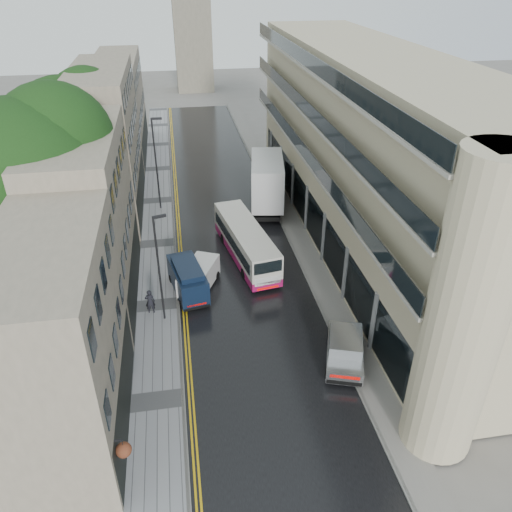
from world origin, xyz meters
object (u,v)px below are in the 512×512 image
object	(u,v)px
tree_far	(71,150)
lamp_post_far	(156,165)
pedestrian	(150,302)
white_lorry	(253,191)
silver_hatchback	(328,366)
cream_bus	(244,263)
lamp_post_near	(159,271)
tree_near	(29,212)
white_van	(180,286)
navy_van	(181,293)

from	to	relation	value
tree_far	lamp_post_far	xyz separation A→B (m)	(6.59, 1.07, -2.05)
pedestrian	tree_far	bearing A→B (deg)	-66.87
white_lorry	silver_hatchback	bearing A→B (deg)	-78.44
cream_bus	silver_hatchback	bearing A→B (deg)	-83.04
white_lorry	pedestrian	size ratio (longest dim) A/B	5.33
lamp_post_far	lamp_post_near	bearing A→B (deg)	-87.16
tree_near	tree_far	world-z (taller)	tree_near
white_van	silver_hatchback	bearing A→B (deg)	-24.85
silver_hatchback	white_van	bearing A→B (deg)	148.72
cream_bus	navy_van	xyz separation A→B (m)	(-4.46, -2.72, -0.15)
tree_far	lamp_post_near	world-z (taller)	tree_far
cream_bus	silver_hatchback	world-z (taller)	cream_bus
cream_bus	pedestrian	xyz separation A→B (m)	(-6.40, -3.01, -0.37)
pedestrian	lamp_post_near	world-z (taller)	lamp_post_near
white_lorry	silver_hatchback	distance (m)	20.30
white_lorry	lamp_post_near	size ratio (longest dim) A/B	1.28
lamp_post_near	lamp_post_far	world-z (taller)	lamp_post_far
white_van	lamp_post_far	bearing A→B (deg)	120.02
white_van	lamp_post_near	world-z (taller)	lamp_post_near
navy_van	lamp_post_far	bearing A→B (deg)	83.74
tree_far	cream_bus	xyz separation A→B (m)	(12.36, -11.55, -4.90)
tree_near	silver_hatchback	bearing A→B (deg)	-29.47
tree_near	lamp_post_near	world-z (taller)	tree_near
lamp_post_far	tree_near	bearing A→B (deg)	-113.93
cream_bus	white_van	xyz separation A→B (m)	(-4.46, -1.53, -0.43)
navy_van	silver_hatchback	bearing A→B (deg)	-56.57
tree_near	lamp_post_near	distance (m)	8.15
white_van	lamp_post_far	world-z (taller)	lamp_post_far
white_lorry	navy_van	distance (m)	14.35
tree_near	lamp_post_far	distance (m)	15.90
white_lorry	navy_van	bearing A→B (deg)	-108.56
lamp_post_far	tree_far	bearing A→B (deg)	-168.65
cream_bus	silver_hatchback	xyz separation A→B (m)	(3.02, -10.31, -0.48)
tree_near	silver_hatchback	world-z (taller)	tree_near
white_van	navy_van	bearing A→B (deg)	-65.28
silver_hatchback	lamp_post_far	bearing A→B (deg)	129.27
navy_van	pedestrian	bearing A→B (deg)	177.33
pedestrian	white_van	bearing A→B (deg)	-141.85
tree_far	cream_bus	size ratio (longest dim) A/B	1.29
tree_far	pedestrian	world-z (taller)	tree_far
lamp_post_near	tree_near	bearing A→B (deg)	145.40
silver_hatchback	navy_van	xyz separation A→B (m)	(-7.48, 7.59, 0.33)
tree_near	cream_bus	bearing A→B (deg)	6.53
tree_near	cream_bus	distance (m)	13.92
cream_bus	white_van	size ratio (longest dim) A/B	2.45
silver_hatchback	pedestrian	size ratio (longest dim) A/B	2.64
cream_bus	lamp_post_far	xyz separation A→B (m)	(-5.77, 12.62, 2.84)
white_lorry	pedestrian	world-z (taller)	white_lorry
cream_bus	white_van	bearing A→B (deg)	-170.37
tree_near	white_van	size ratio (longest dim) A/B	3.53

